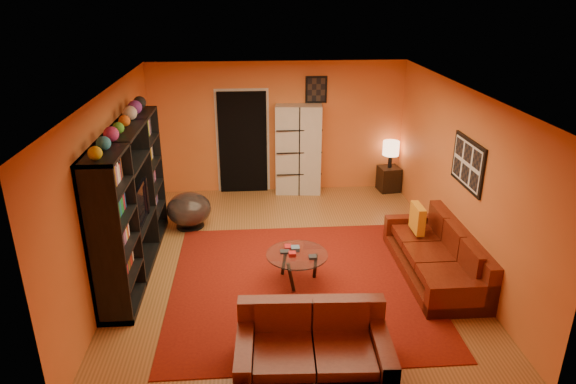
{
  "coord_description": "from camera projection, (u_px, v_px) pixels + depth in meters",
  "views": [
    {
      "loc": [
        -0.55,
        -6.89,
        3.9
      ],
      "look_at": [
        -0.02,
        0.1,
        1.09
      ],
      "focal_mm": 32.0,
      "sensor_mm": 36.0,
      "label": 1
    }
  ],
  "objects": [
    {
      "name": "floor",
      "position": [
        290.0,
        260.0,
        7.87
      ],
      "size": [
        6.0,
        6.0,
        0.0
      ],
      "primitive_type": "plane",
      "color": "brown",
      "rests_on": "ground"
    },
    {
      "name": "ceiling",
      "position": [
        290.0,
        90.0,
        6.9
      ],
      "size": [
        6.0,
        6.0,
        0.0
      ],
      "primitive_type": "plane",
      "rotation": [
        3.14,
        0.0,
        0.0
      ],
      "color": "white",
      "rests_on": "wall_back"
    },
    {
      "name": "wall_back",
      "position": [
        278.0,
        128.0,
        10.16
      ],
      "size": [
        6.0,
        0.0,
        6.0
      ],
      "primitive_type": "plane",
      "rotation": [
        1.57,
        0.0,
        0.0
      ],
      "color": "orange",
      "rests_on": "floor"
    },
    {
      "name": "wall_front",
      "position": [
        316.0,
        298.0,
        4.61
      ],
      "size": [
        6.0,
        0.0,
        6.0
      ],
      "primitive_type": "plane",
      "rotation": [
        -1.57,
        0.0,
        0.0
      ],
      "color": "orange",
      "rests_on": "floor"
    },
    {
      "name": "wall_left",
      "position": [
        113.0,
        186.0,
        7.21
      ],
      "size": [
        0.0,
        6.0,
        6.0
      ],
      "primitive_type": "plane",
      "rotation": [
        1.57,
        0.0,
        1.57
      ],
      "color": "orange",
      "rests_on": "floor"
    },
    {
      "name": "wall_right",
      "position": [
        458.0,
        176.0,
        7.56
      ],
      "size": [
        0.0,
        6.0,
        6.0
      ],
      "primitive_type": "plane",
      "rotation": [
        1.57,
        0.0,
        -1.57
      ],
      "color": "orange",
      "rests_on": "floor"
    },
    {
      "name": "rug",
      "position": [
        300.0,
        284.0,
        7.23
      ],
      "size": [
        3.6,
        3.6,
        0.01
      ],
      "primitive_type": "cube",
      "color": "#61110B",
      "rests_on": "floor"
    },
    {
      "name": "doorway",
      "position": [
        243.0,
        143.0,
        10.18
      ],
      "size": [
        0.95,
        0.1,
        2.04
      ],
      "primitive_type": "cube",
      "color": "black",
      "rests_on": "floor"
    },
    {
      "name": "wall_art_right",
      "position": [
        468.0,
        164.0,
        7.17
      ],
      "size": [
        0.03,
        1.0,
        0.7
      ],
      "primitive_type": "cube",
      "color": "black",
      "rests_on": "wall_right"
    },
    {
      "name": "wall_art_back",
      "position": [
        316.0,
        90.0,
        9.92
      ],
      "size": [
        0.42,
        0.03,
        0.52
      ],
      "primitive_type": "cube",
      "color": "black",
      "rests_on": "wall_back"
    },
    {
      "name": "entertainment_unit",
      "position": [
        131.0,
        201.0,
        7.32
      ],
      "size": [
        0.45,
        3.0,
        2.1
      ],
      "primitive_type": "cube",
      "color": "black",
      "rests_on": "floor"
    },
    {
      "name": "tv",
      "position": [
        134.0,
        207.0,
        7.25
      ],
      "size": [
        0.97,
        0.13,
        0.56
      ],
      "primitive_type": "imported",
      "rotation": [
        0.0,
        0.0,
        1.57
      ],
      "color": "black",
      "rests_on": "entertainment_unit"
    },
    {
      "name": "sofa",
      "position": [
        440.0,
        256.0,
        7.4
      ],
      "size": [
        0.91,
        2.22,
        0.85
      ],
      "rotation": [
        0.0,
        0.0,
        0.0
      ],
      "color": "#4F140A",
      "rests_on": "rug"
    },
    {
      "name": "loveseat",
      "position": [
        313.0,
        347.0,
        5.54
      ],
      "size": [
        1.68,
        1.06,
        0.85
      ],
      "rotation": [
        0.0,
        0.0,
        1.52
      ],
      "color": "#4F140A",
      "rests_on": "rug"
    },
    {
      "name": "throw_pillow",
      "position": [
        417.0,
        218.0,
        7.78
      ],
      "size": [
        0.12,
        0.42,
        0.42
      ],
      "primitive_type": "cube",
      "color": "orange",
      "rests_on": "sofa"
    },
    {
      "name": "coffee_table",
      "position": [
        297.0,
        257.0,
        7.16
      ],
      "size": [
        0.86,
        0.86,
        0.43
      ],
      "rotation": [
        0.0,
        0.0,
        0.13
      ],
      "color": "silver",
      "rests_on": "floor"
    },
    {
      "name": "storage_cabinet",
      "position": [
        298.0,
        150.0,
        10.16
      ],
      "size": [
        0.93,
        0.48,
        1.79
      ],
      "primitive_type": "cube",
      "rotation": [
        0.0,
        0.0,
        -0.1
      ],
      "color": "beige",
      "rests_on": "floor"
    },
    {
      "name": "bowl_chair",
      "position": [
        189.0,
        209.0,
        8.85
      ],
      "size": [
        0.76,
        0.76,
        0.61
      ],
      "color": "black",
      "rests_on": "floor"
    },
    {
      "name": "side_table",
      "position": [
        389.0,
        179.0,
        10.48
      ],
      "size": [
        0.45,
        0.45,
        0.5
      ],
      "primitive_type": "cube",
      "rotation": [
        0.0,
        0.0,
        0.14
      ],
      "color": "black",
      "rests_on": "floor"
    },
    {
      "name": "table_lamp",
      "position": [
        391.0,
        149.0,
        10.24
      ],
      "size": [
        0.33,
        0.33,
        0.54
      ],
      "color": "black",
      "rests_on": "side_table"
    }
  ]
}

